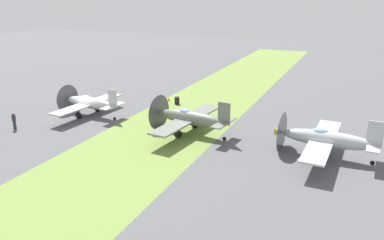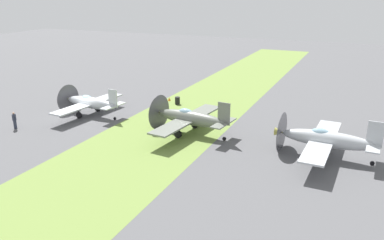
{
  "view_description": "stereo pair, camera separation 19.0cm",
  "coord_description": "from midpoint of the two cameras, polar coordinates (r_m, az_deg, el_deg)",
  "views": [
    {
      "loc": [
        -31.98,
        -27.35,
        13.13
      ],
      "look_at": [
        0.59,
        -13.18,
        1.38
      ],
      "focal_mm": 36.61,
      "sensor_mm": 36.0,
      "label": 1
    },
    {
      "loc": [
        -31.9,
        -27.52,
        13.13
      ],
      "look_at": [
        0.59,
        -13.18,
        1.38
      ],
      "focal_mm": 36.61,
      "sensor_mm": 36.0,
      "label": 2
    }
  ],
  "objects": [
    {
      "name": "ground_crew_chief",
      "position": [
        42.7,
        -24.33,
        0.01
      ],
      "size": [
        0.54,
        0.4,
        1.73
      ],
      "rotation": [
        0.0,
        0.0,
        0.58
      ],
      "color": "#2D3342",
      "rests_on": "ground"
    },
    {
      "name": "fuel_drum",
      "position": [
        47.59,
        -2.02,
        2.85
      ],
      "size": [
        0.6,
        0.6,
        0.9
      ],
      "primitive_type": "cylinder",
      "color": "black",
      "rests_on": "ground"
    },
    {
      "name": "runway_marker_cone",
      "position": [
        49.2,
        -3.21,
        3.07
      ],
      "size": [
        0.36,
        0.36,
        0.44
      ],
      "primitive_type": "cone",
      "color": "orange",
      "rests_on": "ground"
    },
    {
      "name": "grass_verge",
      "position": [
        38.48,
        -3.93,
        -1.68
      ],
      "size": [
        120.0,
        11.0,
        0.01
      ],
      "primitive_type": "cube",
      "color": "olive",
      "rests_on": "ground"
    },
    {
      "name": "airplane_wingman",
      "position": [
        37.36,
        -0.14,
        0.31
      ],
      "size": [
        10.66,
        8.46,
        3.78
      ],
      "rotation": [
        0.0,
        0.0,
        -0.12
      ],
      "color": "slate",
      "rests_on": "ground"
    },
    {
      "name": "airplane_lead",
      "position": [
        44.39,
        -14.5,
        2.47
      ],
      "size": [
        9.8,
        7.76,
        3.48
      ],
      "rotation": [
        0.0,
        0.0,
        -0.1
      ],
      "color": "#B2B7BC",
      "rests_on": "ground"
    },
    {
      "name": "airplane_trail",
      "position": [
        33.89,
        19.04,
        -2.65
      ],
      "size": [
        10.62,
        8.42,
        3.79
      ],
      "rotation": [
        0.0,
        0.0,
        -0.04
      ],
      "color": "#B2B7BC",
      "rests_on": "ground"
    },
    {
      "name": "ground_plane",
      "position": [
        44.11,
        -16.06,
        0.26
      ],
      "size": [
        160.0,
        160.0,
        0.0
      ],
      "primitive_type": "plane",
      "color": "#515154"
    }
  ]
}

